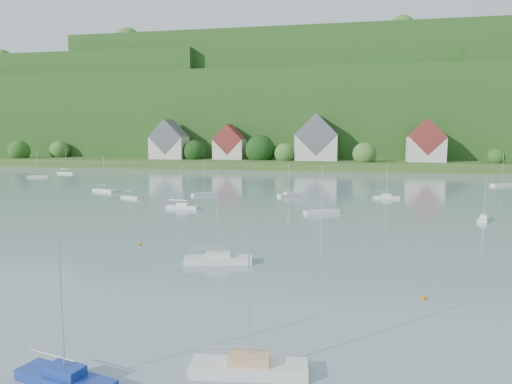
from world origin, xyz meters
TOP-DOWN VIEW (x-y plane):
  - far_shore_strip at (0.00, 200.00)m, footprint 600.00×60.00m
  - forested_ridge at (0.39, 268.57)m, footprint 620.00×181.22m
  - village_building_0 at (-55.00, 187.00)m, footprint 14.00×10.40m
  - village_building_1 at (-30.00, 189.00)m, footprint 12.00×9.36m
  - village_building_2 at (5.00, 188.00)m, footprint 16.00×11.44m
  - village_building_3 at (45.00, 186.00)m, footprint 13.00×10.40m
  - near_sailboat_1 at (4.03, 23.05)m, footprint 5.99×2.96m
  - near_sailboat_2 at (13.21, 26.08)m, footprint 6.59×2.61m
  - near_sailboat_3 at (5.36, 47.60)m, footprint 7.11×3.36m
  - mooring_buoy_2 at (24.33, 40.50)m, footprint 0.39×0.39m
  - mooring_buoy_3 at (-5.81, 53.13)m, footprint 0.38×0.38m
  - far_sailboat_cluster at (10.04, 112.49)m, footprint 186.20×68.66m

SIDE VIEW (x-z plane):
  - mooring_buoy_2 at x=24.33m, z-range -0.20..0.20m
  - mooring_buoy_3 at x=-5.81m, z-range -0.19..0.19m
  - far_sailboat_cluster at x=10.04m, z-range -3.90..4.63m
  - near_sailboat_1 at x=4.03m, z-range -3.47..4.33m
  - near_sailboat_2 at x=13.21m, z-range -3.87..4.78m
  - near_sailboat_3 at x=5.36m, z-range -4.16..5.10m
  - far_shore_strip at x=0.00m, z-range 0.00..3.00m
  - village_building_1 at x=-30.00m, z-range 1.75..15.75m
  - village_building_3 at x=45.00m, z-range 1.68..17.18m
  - village_building_0 at x=-55.00m, z-range 1.51..17.51m
  - village_building_2 at x=5.00m, z-range 1.27..19.27m
  - forested_ridge at x=0.39m, z-range -12.06..57.83m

